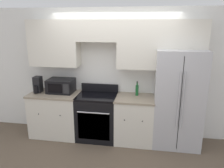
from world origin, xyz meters
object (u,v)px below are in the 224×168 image
refrigerator (178,98)px  oven_range (97,117)px  microwave (61,86)px  bottle (137,90)px

refrigerator → oven_range: bearing=-178.0°
refrigerator → microwave: refrigerator is taller
oven_range → bottle: bearing=10.4°
refrigerator → bottle: refrigerator is taller
microwave → bottle: 1.56m
oven_range → microwave: 0.98m
refrigerator → bottle: 0.79m
microwave → bottle: bottle is taller
microwave → refrigerator: bearing=-0.9°
refrigerator → microwave: 2.34m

